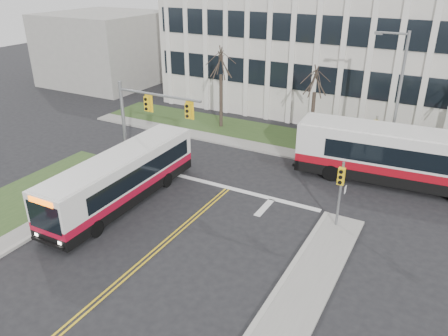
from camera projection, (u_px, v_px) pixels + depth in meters
ground at (149, 256)px, 21.13m from camera, size 120.00×120.00×0.00m
sidewalk_cross at (337, 163)px, 31.02m from camera, size 44.00×1.60×0.14m
building_lawn at (347, 150)px, 33.26m from camera, size 44.00×5.00×0.12m
office_building at (388, 47)px, 40.32m from camera, size 40.00×16.00×12.00m
building_annex at (106, 48)px, 51.47m from camera, size 12.00×12.00×8.00m
mast_arm_signal at (143, 115)px, 27.49m from camera, size 6.11×0.38×6.20m
signal_pole_near at (340, 186)px, 22.43m from camera, size 0.34×0.39×3.80m
signal_pole_far at (374, 135)px, 29.20m from camera, size 0.34×0.39×3.80m
streetlight at (396, 95)px, 28.35m from camera, size 2.15×0.25×9.20m
directory_sign at (315, 133)px, 33.48m from camera, size 1.50×0.12×2.00m
tree_left at (221, 64)px, 35.76m from camera, size 1.80×1.80×7.70m
tree_mid at (315, 82)px, 32.70m from camera, size 1.80×1.80×6.82m
bus_main at (122, 179)px, 25.41m from camera, size 2.61×11.27×3.00m
bus_cross at (404, 159)px, 27.42m from camera, size 13.48×3.92×3.54m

